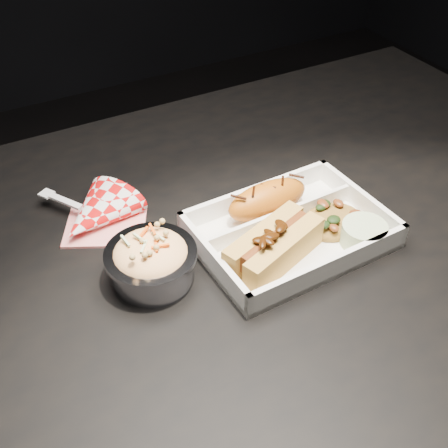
{
  "coord_description": "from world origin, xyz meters",
  "views": [
    {
      "loc": [
        -0.33,
        -0.49,
        1.26
      ],
      "look_at": [
        -0.07,
        -0.03,
        0.81
      ],
      "focal_mm": 45.0,
      "sensor_mm": 36.0,
      "label": 1
    }
  ],
  "objects": [
    {
      "name": "fried_pastry",
      "position": [
        0.02,
        0.02,
        0.78
      ],
      "size": [
        0.13,
        0.05,
        0.05
      ],
      "primitive_type": "ellipsoid",
      "rotation": [
        0.0,
        0.0,
        0.03
      ],
      "color": "#C46413",
      "rests_on": "food_tray"
    },
    {
      "name": "foil_coleslaw_cup",
      "position": [
        -0.17,
        -0.01,
        0.78
      ],
      "size": [
        0.11,
        0.11,
        0.07
      ],
      "color": "silver",
      "rests_on": "dining_table"
    },
    {
      "name": "dining_table",
      "position": [
        0.0,
        0.0,
        0.66
      ],
      "size": [
        1.2,
        0.8,
        0.75
      ],
      "color": "black",
      "rests_on": "ground"
    },
    {
      "name": "food_tray",
      "position": [
        0.03,
        -0.04,
        0.76
      ],
      "size": [
        0.26,
        0.19,
        0.04
      ],
      "rotation": [
        0.0,
        0.0,
        0.03
      ],
      "color": "white",
      "rests_on": "dining_table"
    },
    {
      "name": "cupcake_liner",
      "position": [
        0.1,
        -0.1,
        0.77
      ],
      "size": [
        0.06,
        0.06,
        0.03
      ],
      "primitive_type": "cylinder",
      "color": "#B1C594",
      "rests_on": "food_tray"
    },
    {
      "name": "napkin_fork",
      "position": [
        -0.19,
        0.12,
        0.77
      ],
      "size": [
        0.15,
        0.16,
        0.1
      ],
      "rotation": [
        0.0,
        0.0,
        -1.03
      ],
      "color": "red",
      "rests_on": "dining_table"
    },
    {
      "name": "hotdog",
      "position": [
        -0.02,
        -0.06,
        0.78
      ],
      "size": [
        0.15,
        0.1,
        0.06
      ],
      "rotation": [
        0.0,
        0.0,
        0.33
      ],
      "color": "gold",
      "rests_on": "food_tray"
    },
    {
      "name": "fried_rice_mound",
      "position": [
        0.09,
        -0.05,
        0.77
      ],
      "size": [
        0.09,
        0.08,
        0.03
      ],
      "primitive_type": "ellipsoid",
      "rotation": [
        0.0,
        0.0,
        0.03
      ],
      "color": "olive",
      "rests_on": "food_tray"
    }
  ]
}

